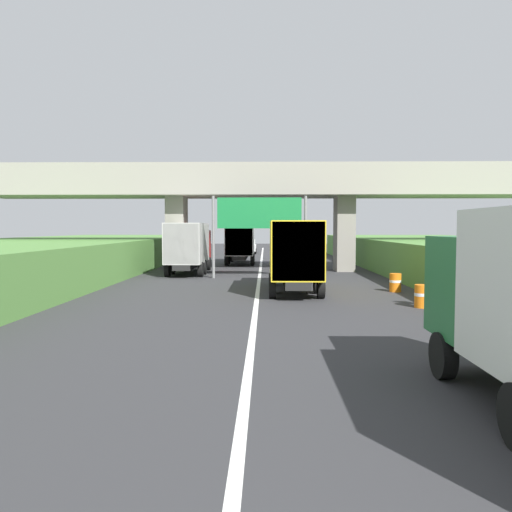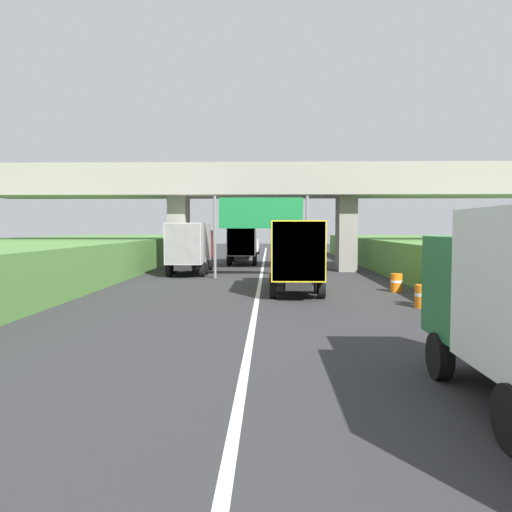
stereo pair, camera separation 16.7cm
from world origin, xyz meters
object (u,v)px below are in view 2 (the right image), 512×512
at_px(truck_red, 191,245).
at_px(construction_barrel_2, 478,319).
at_px(truck_yellow, 295,252).
at_px(car_white, 252,247).
at_px(construction_barrel_3, 422,296).
at_px(construction_barrel_4, 396,283).
at_px(overhead_highway_sign, 261,218).
at_px(truck_blue, 243,242).
at_px(speed_limit_sign, 451,272).

height_order(truck_red, construction_barrel_2, truck_red).
height_order(truck_yellow, truck_red, same).
distance_m(car_white, construction_barrel_3, 42.10).
bearing_deg(construction_barrel_4, overhead_highway_sign, 135.91).
bearing_deg(truck_yellow, car_white, 95.34).
bearing_deg(truck_blue, overhead_highway_sign, -82.00).
bearing_deg(overhead_highway_sign, speed_limit_sign, -58.15).
xyz_separation_m(overhead_highway_sign, construction_barrel_3, (6.50, -11.36, -3.27)).
xyz_separation_m(overhead_highway_sign, car_white, (-1.66, 29.94, -2.88)).
distance_m(speed_limit_sign, truck_yellow, 7.76).
xyz_separation_m(speed_limit_sign, construction_barrel_3, (-0.90, 0.56, -1.02)).
distance_m(overhead_highway_sign, construction_barrel_3, 13.49).
relative_size(speed_limit_sign, construction_barrel_4, 2.48).
distance_m(truck_blue, construction_barrel_2, 30.08).
bearing_deg(construction_barrel_4, car_white, 102.95).
height_order(truck_blue, car_white, truck_blue).
bearing_deg(speed_limit_sign, construction_barrel_4, 97.12).
bearing_deg(car_white, construction_barrel_2, -79.77).
height_order(truck_yellow, construction_barrel_3, truck_yellow).
bearing_deg(truck_yellow, speed_limit_sign, -43.28).
xyz_separation_m(overhead_highway_sign, truck_red, (-4.81, 3.02, -1.80)).
xyz_separation_m(speed_limit_sign, truck_blue, (-9.17, 24.55, 0.46)).
distance_m(truck_red, truck_blue, 10.08).
bearing_deg(construction_barrel_4, construction_barrel_3, -92.68).
xyz_separation_m(truck_blue, construction_barrel_4, (8.50, -19.15, -1.47)).
xyz_separation_m(truck_yellow, truck_blue, (-3.54, 19.24, 0.00)).
height_order(speed_limit_sign, construction_barrel_4, speed_limit_sign).
xyz_separation_m(overhead_highway_sign, truck_yellow, (1.76, -6.61, -1.80)).
bearing_deg(overhead_highway_sign, construction_barrel_2, -67.62).
bearing_deg(construction_barrel_2, speed_limit_sign, 80.34).
bearing_deg(construction_barrel_4, truck_yellow, -178.95).
bearing_deg(truck_red, construction_barrel_3, -51.82).
relative_size(truck_red, car_white, 1.78).
distance_m(construction_barrel_3, construction_barrel_4, 4.85).
height_order(truck_blue, construction_barrel_2, truck_blue).
height_order(car_white, construction_barrel_3, car_white).
xyz_separation_m(overhead_highway_sign, construction_barrel_2, (6.67, -16.20, -3.27)).
bearing_deg(speed_limit_sign, truck_yellow, 136.72).
relative_size(overhead_highway_sign, construction_barrel_2, 6.53).
height_order(speed_limit_sign, truck_yellow, truck_yellow).
height_order(overhead_highway_sign, construction_barrel_2, overhead_highway_sign).
bearing_deg(overhead_highway_sign, truck_blue, 98.00).
relative_size(truck_yellow, construction_barrel_3, 8.11).
relative_size(overhead_highway_sign, speed_limit_sign, 2.64).
bearing_deg(construction_barrel_2, truck_red, 120.85).
height_order(speed_limit_sign, truck_blue, truck_blue).
bearing_deg(construction_barrel_3, speed_limit_sign, -31.77).
bearing_deg(speed_limit_sign, truck_blue, 110.49).
xyz_separation_m(truck_blue, construction_barrel_2, (8.44, -28.83, -1.47)).
relative_size(truck_yellow, truck_red, 1.00).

